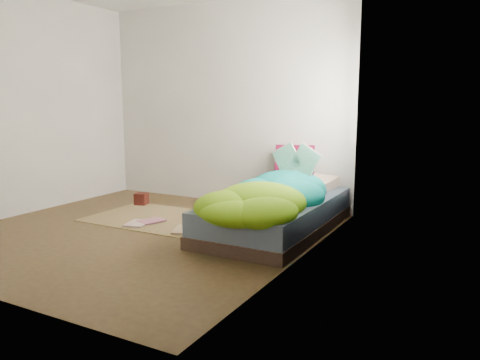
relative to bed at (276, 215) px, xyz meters
name	(u,v)px	position (x,y,z in m)	size (l,w,h in m)	color
ground	(139,232)	(-1.22, -0.72, -0.17)	(3.50, 3.50, 0.00)	#422E19
room_walls	(135,71)	(-1.21, -0.71, 1.46)	(3.54, 3.54, 2.62)	silver
bed	(276,215)	(0.00, 0.00, 0.00)	(1.00, 2.00, 0.34)	#35251D
duvet	(268,186)	(0.00, -0.22, 0.34)	(0.96, 1.84, 0.34)	#07777A
rug	(161,218)	(-1.37, -0.17, -0.16)	(1.60, 1.10, 0.01)	brown
pillow_floral	(314,182)	(0.11, 0.82, 0.23)	(0.51, 0.32, 0.12)	white
pillow_magenta	(295,165)	(-0.17, 0.91, 0.40)	(0.47, 0.14, 0.47)	#47041C
open_book	(296,151)	(0.09, 0.30, 0.65)	(0.45, 0.10, 0.27)	#307F29
wooden_box	(141,199)	(-2.04, 0.29, -0.08)	(0.15, 0.15, 0.15)	#3E0F0E
floor_book_a	(128,223)	(-1.51, -0.55, -0.15)	(0.21, 0.29, 0.02)	silver
floor_book_b	(146,220)	(-1.43, -0.35, -0.14)	(0.21, 0.28, 0.03)	#CF7793
floor_book_c	(174,230)	(-0.91, -0.54, -0.14)	(0.24, 0.33, 0.02)	tan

